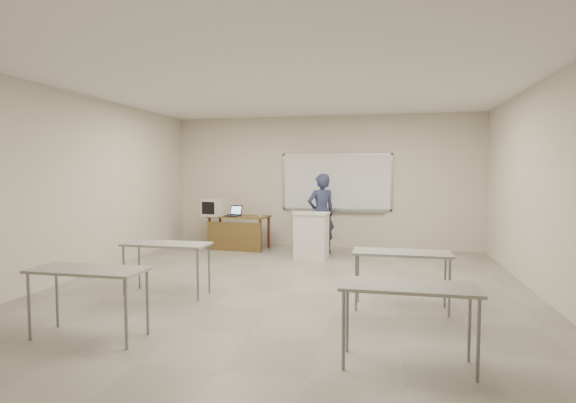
% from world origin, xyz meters
% --- Properties ---
extents(floor, '(7.00, 8.00, 0.01)m').
position_xyz_m(floor, '(0.00, 0.00, -0.01)').
color(floor, gray).
rests_on(floor, ground).
extents(whiteboard, '(2.48, 0.10, 1.31)m').
position_xyz_m(whiteboard, '(0.30, 3.97, 1.48)').
color(whiteboard, white).
rests_on(whiteboard, floor).
extents(student_desks, '(4.40, 2.20, 0.73)m').
position_xyz_m(student_desks, '(-0.00, -1.35, 0.67)').
color(student_desks, '#969690').
rests_on(student_desks, floor).
extents(instructor_desk, '(1.32, 0.66, 0.75)m').
position_xyz_m(instructor_desk, '(-1.80, 3.19, 0.53)').
color(instructor_desk, brown).
rests_on(instructor_desk, floor).
extents(podium, '(0.66, 0.49, 0.93)m').
position_xyz_m(podium, '(-0.03, 2.50, 0.47)').
color(podium, white).
rests_on(podium, floor).
extents(crt_monitor, '(0.42, 0.47, 0.40)m').
position_xyz_m(crt_monitor, '(-2.35, 3.18, 0.94)').
color(crt_monitor, '#B7B093').
rests_on(crt_monitor, instructor_desk).
extents(laptop, '(0.32, 0.29, 0.23)m').
position_xyz_m(laptop, '(-1.90, 3.17, 0.81)').
color(laptop, black).
rests_on(laptop, instructor_desk).
extents(mouse, '(0.11, 0.09, 0.04)m').
position_xyz_m(mouse, '(-1.25, 3.10, 0.77)').
color(mouse, '#B4B4BB').
rests_on(mouse, instructor_desk).
extents(keyboard, '(0.44, 0.16, 0.02)m').
position_xyz_m(keyboard, '(-0.18, 2.38, 0.94)').
color(keyboard, '#B7B093').
rests_on(keyboard, podium).
extents(presenter, '(0.74, 0.68, 1.69)m').
position_xyz_m(presenter, '(0.07, 3.14, 0.85)').
color(presenter, black).
rests_on(presenter, floor).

